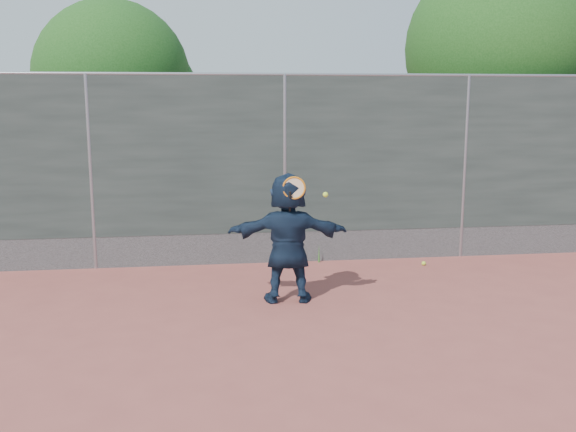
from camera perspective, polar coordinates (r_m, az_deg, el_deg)
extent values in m
plane|color=#9E4C42|center=(7.22, 3.29, -11.02)|extent=(80.00, 80.00, 0.00)
imported|color=#16263D|center=(8.34, 0.00, -1.92)|extent=(1.62, 0.63, 1.71)
sphere|color=#C5E933|center=(10.51, 11.97, -4.14)|extent=(0.07, 0.07, 0.07)
cube|color=#38423D|center=(10.22, -0.30, 5.45)|extent=(20.00, 0.04, 2.50)
cube|color=slate|center=(10.45, -0.29, -2.77)|extent=(20.00, 0.03, 0.50)
cylinder|color=gray|center=(10.18, -0.31, 12.47)|extent=(20.00, 0.05, 0.05)
cylinder|color=gray|center=(10.30, -17.12, 3.63)|extent=(0.06, 0.06, 3.00)
cylinder|color=gray|center=(10.24, -0.30, 4.06)|extent=(0.06, 0.06, 3.00)
cylinder|color=gray|center=(11.03, 15.40, 4.14)|extent=(0.06, 0.06, 3.00)
torus|color=orange|center=(8.03, 0.54, 2.51)|extent=(0.29, 0.05, 0.29)
cylinder|color=beige|center=(8.03, 0.54, 2.51)|extent=(0.25, 0.03, 0.25)
cylinder|color=black|center=(8.07, 0.17, 1.12)|extent=(0.04, 0.13, 0.33)
sphere|color=#C5E933|center=(8.06, 3.35, 1.91)|extent=(0.07, 0.07, 0.07)
cylinder|color=#382314|center=(13.65, 17.61, 4.33)|extent=(0.28, 0.28, 2.60)
sphere|color=#23561C|center=(13.62, 18.15, 13.94)|extent=(3.60, 3.60, 3.60)
sphere|color=#23561C|center=(14.10, 20.41, 12.21)|extent=(2.52, 2.52, 2.52)
cylinder|color=#382314|center=(13.30, -14.94, 3.44)|extent=(0.28, 0.28, 2.20)
sphere|color=#23561C|center=(13.21, -15.34, 11.76)|extent=(3.00, 3.00, 3.00)
sphere|color=#23561C|center=(13.34, -12.56, 10.57)|extent=(2.10, 2.10, 2.10)
cone|color=#387226|center=(10.40, 1.16, -3.52)|extent=(0.03, 0.03, 0.26)
cone|color=#387226|center=(10.46, 2.77, -3.33)|extent=(0.03, 0.03, 0.30)
cone|color=#387226|center=(10.34, -0.75, -3.72)|extent=(0.03, 0.03, 0.22)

